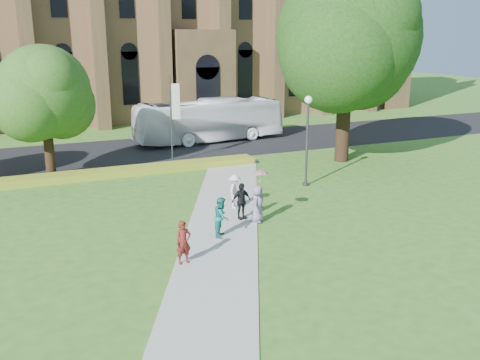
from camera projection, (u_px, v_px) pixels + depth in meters
name	position (u px, v px, depth m)	size (l,w,h in m)	color
ground	(230.00, 243.00, 22.70)	(160.00, 160.00, 0.00)	#3A651E
road	(129.00, 151.00, 40.38)	(160.00, 10.00, 0.02)	black
footpath	(221.00, 235.00, 23.58)	(3.20, 30.00, 0.04)	#B2B2A8
flower_hedge	(120.00, 172.00, 33.54)	(18.00, 1.40, 0.45)	gold
streetlamp	(307.00, 130.00, 30.47)	(0.44, 0.44, 5.24)	#38383D
large_tree	(347.00, 37.00, 35.22)	(9.60, 9.60, 13.20)	#332114
street_tree_1	(44.00, 92.00, 31.83)	(5.60, 5.60, 8.05)	#332114
banner_pole_0	(173.00, 114.00, 36.06)	(0.70, 0.10, 6.00)	#38383D
tour_coach	(209.00, 120.00, 43.71)	(2.91, 12.45, 3.47)	silver
pedestrian_0	(183.00, 242.00, 20.41)	(0.62, 0.41, 1.71)	#5D1915
pedestrian_1	(222.00, 217.00, 23.19)	(0.86, 0.67, 1.76)	#156D69
pedestrian_2	(235.00, 191.00, 27.00)	(1.12, 0.64, 1.73)	silver
pedestrian_3	(241.00, 201.00, 25.36)	(1.04, 0.43, 1.77)	black
pedestrian_4	(258.00, 204.00, 25.01)	(0.85, 0.56, 1.75)	slate
parasol	(261.00, 178.00, 24.85)	(0.70, 0.70, 0.62)	#E6A6A2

